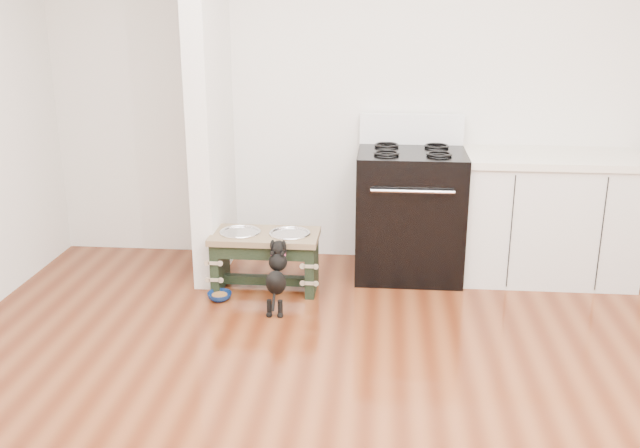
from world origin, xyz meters
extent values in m
plane|color=#4D1F0D|center=(0.00, 0.00, 0.00)|extent=(5.00, 5.00, 0.00)
plane|color=silver|center=(0.00, 2.50, 1.35)|extent=(5.00, 0.00, 5.00)
cube|color=silver|center=(-1.18, 2.10, 1.35)|extent=(0.15, 0.80, 2.70)
cube|color=black|center=(0.25, 2.15, 0.46)|extent=(0.76, 0.65, 0.92)
cube|color=black|center=(0.25, 1.84, 0.40)|extent=(0.58, 0.02, 0.50)
cylinder|color=silver|center=(0.25, 1.80, 0.72)|extent=(0.56, 0.02, 0.02)
cube|color=white|center=(0.25, 2.43, 1.03)|extent=(0.76, 0.08, 0.22)
torus|color=black|center=(0.07, 2.01, 0.93)|extent=(0.18, 0.18, 0.02)
torus|color=black|center=(0.43, 2.01, 0.93)|extent=(0.18, 0.18, 0.02)
torus|color=black|center=(0.07, 2.29, 0.93)|extent=(0.18, 0.18, 0.02)
torus|color=black|center=(0.43, 2.29, 0.93)|extent=(0.18, 0.18, 0.02)
cube|color=silver|center=(1.23, 2.18, 0.43)|extent=(1.20, 0.60, 0.86)
cube|color=beige|center=(1.23, 2.18, 0.89)|extent=(1.24, 0.64, 0.05)
cube|color=black|center=(1.23, 1.92, 0.05)|extent=(1.20, 0.06, 0.10)
cube|color=black|center=(-1.07, 1.77, 0.18)|extent=(0.06, 0.36, 0.37)
cube|color=black|center=(-0.42, 1.77, 0.18)|extent=(0.06, 0.36, 0.37)
cube|color=black|center=(-0.75, 1.60, 0.32)|extent=(0.59, 0.03, 0.09)
cube|color=black|center=(-0.75, 1.77, 0.06)|extent=(0.59, 0.06, 0.06)
cube|color=brown|center=(-0.75, 1.77, 0.39)|extent=(0.74, 0.40, 0.04)
cylinder|color=silver|center=(-0.92, 1.77, 0.39)|extent=(0.25, 0.25, 0.05)
cylinder|color=silver|center=(-0.58, 1.77, 0.39)|extent=(0.25, 0.25, 0.05)
torus|color=silver|center=(-0.92, 1.77, 0.41)|extent=(0.29, 0.29, 0.02)
torus|color=silver|center=(-0.58, 1.77, 0.41)|extent=(0.29, 0.29, 0.02)
cylinder|color=black|center=(-0.65, 1.31, 0.06)|extent=(0.03, 0.03, 0.11)
cylinder|color=black|center=(-0.58, 1.31, 0.06)|extent=(0.03, 0.03, 0.11)
sphere|color=black|center=(-0.65, 1.30, 0.01)|extent=(0.04, 0.04, 0.04)
sphere|color=black|center=(-0.58, 1.30, 0.01)|extent=(0.04, 0.04, 0.04)
ellipsoid|color=black|center=(-0.62, 1.38, 0.20)|extent=(0.13, 0.30, 0.27)
sphere|color=black|center=(-0.62, 1.48, 0.31)|extent=(0.12, 0.12, 0.12)
sphere|color=black|center=(-0.62, 1.51, 0.39)|extent=(0.11, 0.11, 0.11)
sphere|color=black|center=(-0.65, 1.58, 0.39)|extent=(0.04, 0.04, 0.04)
sphere|color=black|center=(-0.58, 1.58, 0.39)|extent=(0.04, 0.04, 0.04)
cylinder|color=black|center=(-0.62, 1.26, 0.12)|extent=(0.02, 0.09, 0.10)
torus|color=#D43E69|center=(-0.62, 1.50, 0.35)|extent=(0.10, 0.06, 0.09)
imported|color=#0B2153|center=(-1.03, 1.53, 0.03)|extent=(0.19, 0.19, 0.05)
cylinder|color=brown|center=(-1.03, 1.53, 0.03)|extent=(0.10, 0.10, 0.02)
camera|label=1|loc=(0.06, -2.83, 1.96)|focal=40.00mm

